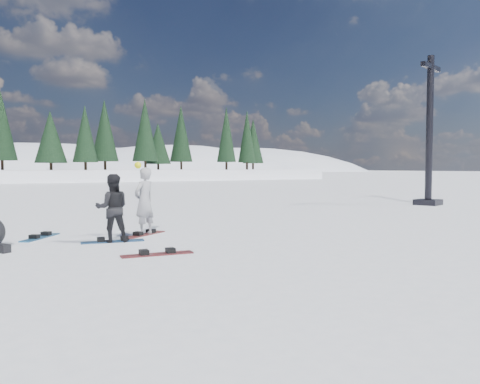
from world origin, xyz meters
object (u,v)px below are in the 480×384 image
at_px(snowboarder_woman, 144,201).
at_px(snowboarder_man, 112,208).
at_px(lift_tower, 429,145).
at_px(snowboard_loose_a, 40,237).
at_px(snowboard_loose_b, 157,254).

height_order(snowboarder_woman, snowboarder_man, snowboarder_woman).
bearing_deg(lift_tower, snowboarder_woman, 173.43).
distance_m(snowboarder_man, snowboard_loose_a, 2.32).
xyz_separation_m(lift_tower, snowboard_loose_a, (-17.81, -2.35, -2.92)).
bearing_deg(snowboard_loose_a, snowboarder_man, -100.66).
height_order(snowboarder_woman, snowboard_loose_b, snowboarder_woman).
relative_size(snowboarder_man, snowboard_loose_a, 1.12).
bearing_deg(snowboarder_man, lift_tower, -154.33).
bearing_deg(snowboard_loose_b, snowboard_loose_a, 122.36).
bearing_deg(snowboarder_woman, snowboarder_man, 4.89).
bearing_deg(snowboarder_man, snowboard_loose_b, 112.26).
bearing_deg(snowboarder_woman, lift_tower, 160.70).
relative_size(snowboard_loose_b, snowboard_loose_a, 1.00).
distance_m(lift_tower, snowboarder_man, 16.93).
distance_m(snowboarder_man, snowboard_loose_b, 2.35).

